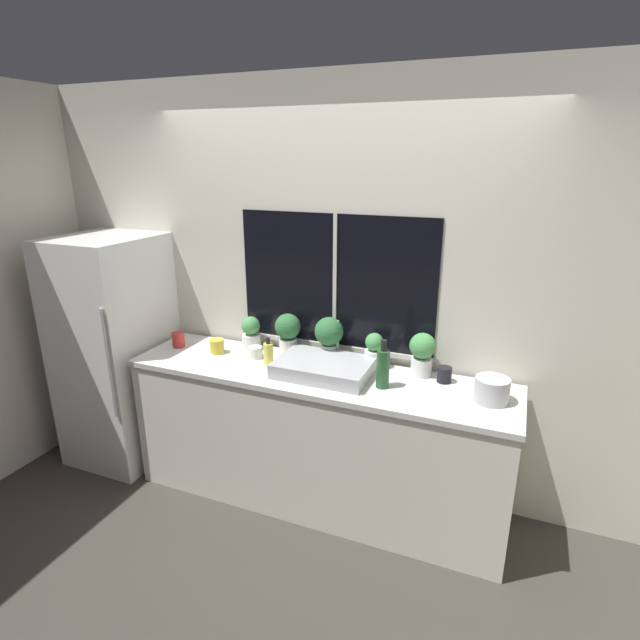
{
  "coord_description": "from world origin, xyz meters",
  "views": [
    {
      "loc": [
        1.1,
        -2.33,
        2.21
      ],
      "look_at": [
        0.03,
        0.29,
        1.28
      ],
      "focal_mm": 28.0,
      "sensor_mm": 36.0,
      "label": 1
    }
  ],
  "objects_px": {
    "mug_yellow": "(217,346)",
    "potted_plant_center": "(330,334)",
    "kettle": "(492,389)",
    "potted_plant_far_left": "(251,332)",
    "sink": "(324,367)",
    "bottle_tall": "(383,368)",
    "soap_bottle": "(268,353)",
    "potted_plant_left": "(288,331)",
    "mug_black": "(444,375)",
    "refrigerator": "(116,350)",
    "mug_red": "(178,340)",
    "potted_plant_right": "(374,351)",
    "potted_plant_far_right": "(422,352)",
    "mug_white": "(256,352)"
  },
  "relations": [
    {
      "from": "kettle",
      "to": "mug_white",
      "type": "bearing_deg",
      "value": 177.83
    },
    {
      "from": "potted_plant_left",
      "to": "kettle",
      "type": "distance_m",
      "value": 1.35
    },
    {
      "from": "potted_plant_right",
      "to": "kettle",
      "type": "height_order",
      "value": "potted_plant_right"
    },
    {
      "from": "potted_plant_right",
      "to": "mug_black",
      "type": "relative_size",
      "value": 2.45
    },
    {
      "from": "sink",
      "to": "potted_plant_far_left",
      "type": "distance_m",
      "value": 0.67
    },
    {
      "from": "bottle_tall",
      "to": "mug_yellow",
      "type": "bearing_deg",
      "value": 175.66
    },
    {
      "from": "mug_black",
      "to": "mug_red",
      "type": "height_order",
      "value": "mug_red"
    },
    {
      "from": "potted_plant_far_right",
      "to": "soap_bottle",
      "type": "distance_m",
      "value": 0.97
    },
    {
      "from": "refrigerator",
      "to": "sink",
      "type": "height_order",
      "value": "refrigerator"
    },
    {
      "from": "potted_plant_far_left",
      "to": "kettle",
      "type": "xyz_separation_m",
      "value": [
        1.62,
        -0.2,
        -0.04
      ]
    },
    {
      "from": "bottle_tall",
      "to": "potted_plant_center",
      "type": "bearing_deg",
      "value": 149.23
    },
    {
      "from": "sink",
      "to": "soap_bottle",
      "type": "distance_m",
      "value": 0.39
    },
    {
      "from": "mug_black",
      "to": "mug_red",
      "type": "distance_m",
      "value": 1.83
    },
    {
      "from": "bottle_tall",
      "to": "mug_red",
      "type": "height_order",
      "value": "bottle_tall"
    },
    {
      "from": "bottle_tall",
      "to": "kettle",
      "type": "bearing_deg",
      "value": 5.14
    },
    {
      "from": "potted_plant_center",
      "to": "potted_plant_far_right",
      "type": "height_order",
      "value": "potted_plant_center"
    },
    {
      "from": "mug_yellow",
      "to": "potted_plant_left",
      "type": "bearing_deg",
      "value": 19.84
    },
    {
      "from": "potted_plant_far_left",
      "to": "bottle_tall",
      "type": "xyz_separation_m",
      "value": [
        1.02,
        -0.26,
        0.01
      ]
    },
    {
      "from": "mug_red",
      "to": "kettle",
      "type": "distance_m",
      "value": 2.11
    },
    {
      "from": "refrigerator",
      "to": "potted_plant_center",
      "type": "distance_m",
      "value": 1.64
    },
    {
      "from": "potted_plant_right",
      "to": "kettle",
      "type": "distance_m",
      "value": 0.76
    },
    {
      "from": "soap_bottle",
      "to": "mug_black",
      "type": "relative_size",
      "value": 1.94
    },
    {
      "from": "potted_plant_far_right",
      "to": "kettle",
      "type": "bearing_deg",
      "value": -25.39
    },
    {
      "from": "potted_plant_far_left",
      "to": "mug_yellow",
      "type": "relative_size",
      "value": 2.38
    },
    {
      "from": "kettle",
      "to": "mug_yellow",
      "type": "bearing_deg",
      "value": 178.84
    },
    {
      "from": "sink",
      "to": "soap_bottle",
      "type": "relative_size",
      "value": 3.17
    },
    {
      "from": "potted_plant_left",
      "to": "potted_plant_right",
      "type": "relative_size",
      "value": 1.24
    },
    {
      "from": "refrigerator",
      "to": "kettle",
      "type": "relative_size",
      "value": 8.94
    },
    {
      "from": "mug_yellow",
      "to": "potted_plant_center",
      "type": "bearing_deg",
      "value": 12.31
    },
    {
      "from": "sink",
      "to": "potted_plant_far_left",
      "type": "xyz_separation_m",
      "value": [
        -0.64,
        0.22,
        0.07
      ]
    },
    {
      "from": "refrigerator",
      "to": "potted_plant_center",
      "type": "bearing_deg",
      "value": 8.44
    },
    {
      "from": "sink",
      "to": "mug_yellow",
      "type": "xyz_separation_m",
      "value": [
        -0.81,
        0.05,
        0.0
      ]
    },
    {
      "from": "kettle",
      "to": "mug_black",
      "type": "bearing_deg",
      "value": 151.12
    },
    {
      "from": "sink",
      "to": "kettle",
      "type": "relative_size",
      "value": 3.06
    },
    {
      "from": "potted_plant_far_left",
      "to": "bottle_tall",
      "type": "relative_size",
      "value": 0.79
    },
    {
      "from": "potted_plant_left",
      "to": "soap_bottle",
      "type": "relative_size",
      "value": 1.56
    },
    {
      "from": "soap_bottle",
      "to": "kettle",
      "type": "bearing_deg",
      "value": 0.22
    },
    {
      "from": "kettle",
      "to": "potted_plant_far_left",
      "type": "bearing_deg",
      "value": 172.87
    },
    {
      "from": "bottle_tall",
      "to": "mug_black",
      "type": "relative_size",
      "value": 3.12
    },
    {
      "from": "mug_black",
      "to": "mug_yellow",
      "type": "relative_size",
      "value": 0.97
    },
    {
      "from": "potted_plant_far_left",
      "to": "soap_bottle",
      "type": "xyz_separation_m",
      "value": [
        0.24,
        -0.21,
        -0.04
      ]
    },
    {
      "from": "potted_plant_center",
      "to": "mug_black",
      "type": "relative_size",
      "value": 3.16
    },
    {
      "from": "refrigerator",
      "to": "mug_yellow",
      "type": "relative_size",
      "value": 17.43
    },
    {
      "from": "refrigerator",
      "to": "potted_plant_center",
      "type": "relative_size",
      "value": 5.69
    },
    {
      "from": "potted_plant_far_left",
      "to": "kettle",
      "type": "distance_m",
      "value": 1.63
    },
    {
      "from": "refrigerator",
      "to": "kettle",
      "type": "height_order",
      "value": "refrigerator"
    },
    {
      "from": "bottle_tall",
      "to": "mug_yellow",
      "type": "distance_m",
      "value": 1.2
    },
    {
      "from": "refrigerator",
      "to": "mug_yellow",
      "type": "xyz_separation_m",
      "value": [
        0.84,
        0.07,
        0.13
      ]
    },
    {
      "from": "potted_plant_center",
      "to": "mug_red",
      "type": "distance_m",
      "value": 1.1
    },
    {
      "from": "sink",
      "to": "mug_yellow",
      "type": "distance_m",
      "value": 0.81
    }
  ]
}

